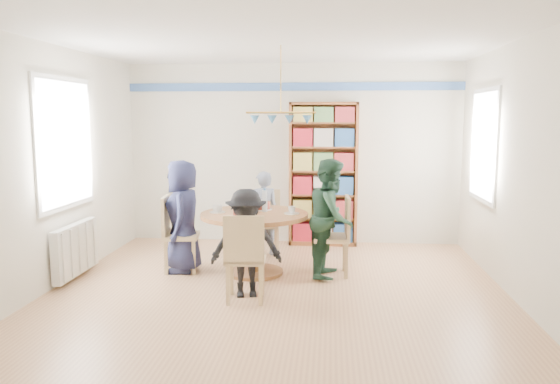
# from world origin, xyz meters

# --- Properties ---
(ground) EXTENTS (5.00, 5.00, 0.00)m
(ground) POSITION_xyz_m (0.00, 0.00, 0.00)
(ground) COLOR tan
(room_shell) EXTENTS (5.00, 5.00, 5.00)m
(room_shell) POSITION_xyz_m (-0.26, 0.87, 1.65)
(room_shell) COLOR white
(room_shell) RESTS_ON ground
(radiator) EXTENTS (0.12, 1.00, 0.60)m
(radiator) POSITION_xyz_m (-2.42, 0.30, 0.35)
(radiator) COLOR silver
(radiator) RESTS_ON ground
(dining_table) EXTENTS (1.30, 1.30, 0.75)m
(dining_table) POSITION_xyz_m (-0.34, 0.69, 0.56)
(dining_table) COLOR brown
(dining_table) RESTS_ON ground
(chair_left) EXTENTS (0.46, 0.46, 0.94)m
(chair_left) POSITION_xyz_m (-1.33, 0.71, 0.52)
(chair_left) COLOR tan
(chair_left) RESTS_ON ground
(chair_right) EXTENTS (0.44, 0.44, 0.96)m
(chair_right) POSITION_xyz_m (0.67, 0.73, 0.53)
(chair_right) COLOR tan
(chair_right) RESTS_ON ground
(chair_far) EXTENTS (0.41, 0.41, 0.90)m
(chair_far) POSITION_xyz_m (-0.32, 1.69, 0.49)
(chair_far) COLOR tan
(chair_far) RESTS_ON ground
(chair_near) EXTENTS (0.44, 0.44, 0.93)m
(chair_near) POSITION_xyz_m (-0.29, -0.38, 0.51)
(chair_near) COLOR tan
(chair_near) RESTS_ON ground
(person_left) EXTENTS (0.55, 0.74, 1.38)m
(person_left) POSITION_xyz_m (-1.23, 0.72, 0.69)
(person_left) COLOR #1A1D3A
(person_left) RESTS_ON ground
(person_right) EXTENTS (0.63, 0.76, 1.42)m
(person_right) POSITION_xyz_m (0.59, 0.68, 0.71)
(person_right) COLOR #1A3525
(person_right) RESTS_ON ground
(person_far) EXTENTS (0.49, 0.40, 1.17)m
(person_far) POSITION_xyz_m (-0.35, 1.60, 0.59)
(person_far) COLOR gray
(person_far) RESTS_ON ground
(person_near) EXTENTS (0.81, 0.56, 1.15)m
(person_near) POSITION_xyz_m (-0.31, -0.17, 0.58)
(person_near) COLOR black
(person_near) RESTS_ON ground
(bookshelf) EXTENTS (1.01, 0.30, 2.12)m
(bookshelf) POSITION_xyz_m (0.47, 2.34, 1.04)
(bookshelf) COLOR brown
(bookshelf) RESTS_ON ground
(tableware) EXTENTS (1.09, 1.09, 0.29)m
(tableware) POSITION_xyz_m (-0.36, 0.71, 0.81)
(tableware) COLOR white
(tableware) RESTS_ON dining_table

